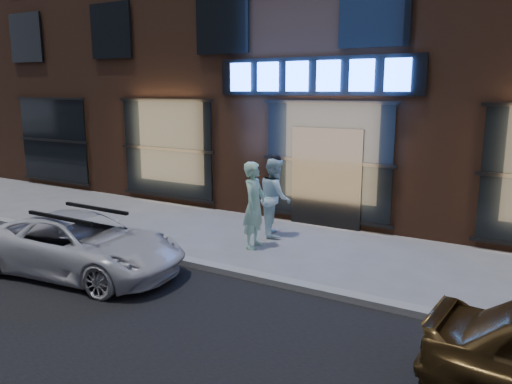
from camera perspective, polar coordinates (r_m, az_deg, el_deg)
ground at (r=9.09m, az=-1.95°, el=-9.58°), size 90.00×90.00×0.00m
curb at (r=9.07m, az=-1.95°, el=-9.23°), size 60.00×0.25×0.12m
storefront_building at (r=15.91m, az=14.42°, el=17.99°), size 30.20×8.28×10.30m
man_bowtie at (r=10.44m, az=-0.21°, el=-1.51°), size 0.51×0.71×1.83m
man_cap at (r=11.36m, az=2.19°, el=-0.55°), size 1.05×1.10×1.79m
white_suv at (r=9.60m, az=-19.40°, el=-5.68°), size 4.08×2.25×1.08m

